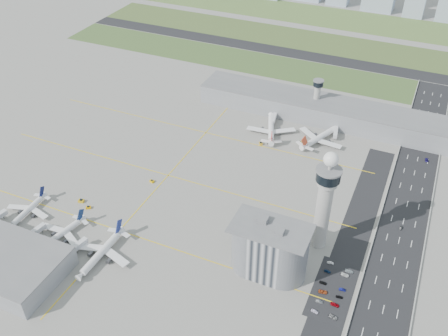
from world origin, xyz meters
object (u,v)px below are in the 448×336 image
at_px(airplane_near_a, 26,208).
at_px(jet_bridge_far_1, 336,129).
at_px(jet_bridge_far_0, 275,116).
at_px(car_lot_4, 327,271).
at_px(car_lot_2, 323,292).
at_px(car_lot_10, 345,275).
at_px(airplane_near_b, 60,232).
at_px(airplane_far_a, 271,125).
at_px(car_lot_6, 333,317).
at_px(tug_4, 261,143).
at_px(car_lot_3, 323,283).
at_px(airplane_far_b, 321,134).
at_px(tug_2, 88,207).
at_px(car_lot_5, 330,263).
at_px(car_lot_1, 319,301).
at_px(jet_bridge_near_1, 26,240).
at_px(car_lot_11, 349,271).
at_px(car_lot_7, 335,305).
at_px(tug_5, 300,142).
at_px(control_tower, 325,198).
at_px(car_hw_4, 419,119).
at_px(tug_3, 152,181).
at_px(car_hw_2, 427,160).
at_px(secondary_tower, 317,95).
at_px(car_lot_8, 339,297).
at_px(airplane_near_c, 100,250).
at_px(jet_bridge_near_2, 68,256).
at_px(car_hw_1, 401,228).
at_px(tug_1, 60,230).
at_px(admin_building, 269,249).
at_px(car_lot_9, 342,290).

relative_size(airplane_near_a, jet_bridge_far_1, 2.52).
xyz_separation_m(jet_bridge_far_0, car_lot_4, (80.63, -143.10, -2.23)).
bearing_deg(car_lot_2, car_lot_10, -35.59).
relative_size(airplane_near_b, airplane_far_a, 0.82).
relative_size(jet_bridge_far_0, car_lot_6, 3.17).
bearing_deg(tug_4, car_lot_10, -78.15).
bearing_deg(car_lot_3, airplane_far_b, 15.98).
bearing_deg(tug_2, car_lot_5, -116.19).
bearing_deg(car_lot_1, jet_bridge_near_1, 93.85).
bearing_deg(tug_4, car_lot_11, -76.65).
xyz_separation_m(tug_2, car_lot_7, (161.08, -10.81, -0.23)).
height_order(jet_bridge_near_1, tug_5, jet_bridge_near_1).
height_order(airplane_far_b, car_lot_4, airplane_far_b).
relative_size(control_tower, car_hw_4, 17.48).
height_order(jet_bridge_near_1, car_lot_1, jet_bridge_near_1).
xyz_separation_m(control_tower, airplane_far_b, (-27.67, 106.98, -28.72)).
distance_m(tug_3, car_hw_2, 195.86).
xyz_separation_m(airplane_near_a, jet_bridge_far_1, (152.34, 172.73, -2.09)).
height_order(car_lot_3, car_lot_7, car_lot_7).
distance_m(control_tower, airplane_near_a, 181.60).
relative_size(secondary_tower, airplane_far_a, 0.71).
distance_m(car_lot_3, car_lot_8, 11.70).
bearing_deg(airplane_near_c, jet_bridge_near_2, -61.75).
relative_size(car_lot_5, car_lot_8, 1.02).
bearing_deg(car_lot_8, tug_4, 28.76).
height_order(airplane_near_b, jet_bridge_near_1, airplane_near_b).
distance_m(car_lot_3, car_hw_1, 68.46).
bearing_deg(tug_4, car_lot_7, -83.62).
height_order(control_tower, jet_bridge_near_2, control_tower).
distance_m(airplane_near_c, jet_bridge_far_1, 205.05).
relative_size(control_tower, car_lot_3, 16.48).
relative_size(tug_3, car_lot_10, 0.66).
distance_m(airplane_near_c, car_lot_1, 122.69).
bearing_deg(airplane_near_a, car_hw_2, 123.62).
xyz_separation_m(jet_bridge_far_0, car_hw_4, (107.11, 45.69, -2.22)).
relative_size(tug_1, tug_3, 1.08).
xyz_separation_m(airplane_near_b, car_lot_11, (161.43, 43.14, -4.51)).
bearing_deg(car_lot_1, tug_3, 62.55).
relative_size(car_lot_8, car_lot_11, 0.80).
distance_m(airplane_near_a, tug_1, 28.90).
distance_m(tug_2, car_lot_5, 152.68).
xyz_separation_m(airplane_near_c, car_lot_11, (130.57, 46.53, -5.41)).
bearing_deg(airplane_far_b, admin_building, -153.90).
xyz_separation_m(car_lot_3, car_lot_11, (11.05, 13.75, 0.08)).
bearing_deg(car_hw_2, car_lot_3, -112.73).
distance_m(secondary_tower, jet_bridge_far_1, 32.60).
distance_m(control_tower, car_lot_3, 45.59).
relative_size(airplane_far_b, tug_4, 13.55).
xyz_separation_m(secondary_tower, car_lot_9, (63.03, -170.33, -18.22)).
height_order(car_lot_7, car_lot_8, car_lot_7).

